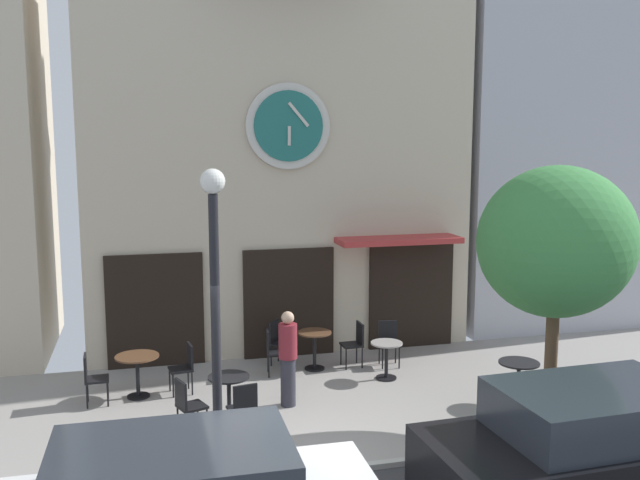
{
  "coord_description": "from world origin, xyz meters",
  "views": [
    {
      "loc": [
        -1.97,
        -8.75,
        4.58
      ],
      "look_at": [
        0.94,
        2.69,
        2.86
      ],
      "focal_mm": 39.29,
      "sensor_mm": 36.0,
      "label": 1
    }
  ],
  "objects_px": {
    "cafe_chair_left_end": "(389,340)",
    "cafe_chair_by_entrance": "(92,375)",
    "street_tree": "(557,242)",
    "cafe_chair_under_awning": "(278,339)",
    "cafe_table_center": "(386,355)",
    "cafe_chair_corner": "(355,341)",
    "cafe_table_leftmost": "(137,367)",
    "pedestrian_maroon": "(288,357)",
    "parked_car_black": "(594,448)",
    "cafe_chair_near_lamp": "(273,348)",
    "cafe_chair_right_end": "(187,403)",
    "cafe_chair_near_tree": "(185,364)",
    "cafe_chair_facing_street": "(243,406)",
    "cafe_table_center_left": "(315,343)",
    "cafe_table_rightmost": "(229,389)",
    "cafe_table_near_door": "(519,374)",
    "street_lamp": "(215,311)"
  },
  "relations": [
    {
      "from": "cafe_chair_left_end",
      "to": "cafe_chair_by_entrance",
      "type": "distance_m",
      "value": 5.76
    },
    {
      "from": "street_tree",
      "to": "cafe_chair_under_awning",
      "type": "height_order",
      "value": "street_tree"
    },
    {
      "from": "cafe_table_center",
      "to": "cafe_chair_corner",
      "type": "relative_size",
      "value": 0.8
    },
    {
      "from": "cafe_table_leftmost",
      "to": "pedestrian_maroon",
      "type": "distance_m",
      "value": 2.74
    },
    {
      "from": "street_tree",
      "to": "parked_car_black",
      "type": "height_order",
      "value": "street_tree"
    },
    {
      "from": "cafe_chair_under_awning",
      "to": "pedestrian_maroon",
      "type": "relative_size",
      "value": 0.54
    },
    {
      "from": "cafe_chair_near_lamp",
      "to": "cafe_chair_right_end",
      "type": "xyz_separation_m",
      "value": [
        -1.8,
        -2.45,
        0.0
      ]
    },
    {
      "from": "cafe_chair_near_tree",
      "to": "cafe_chair_facing_street",
      "type": "bearing_deg",
      "value": -71.6
    },
    {
      "from": "cafe_chair_left_end",
      "to": "cafe_chair_near_tree",
      "type": "distance_m",
      "value": 4.15
    },
    {
      "from": "cafe_chair_corner",
      "to": "pedestrian_maroon",
      "type": "bearing_deg",
      "value": -135.16
    },
    {
      "from": "cafe_chair_right_end",
      "to": "pedestrian_maroon",
      "type": "distance_m",
      "value": 1.97
    },
    {
      "from": "cafe_chair_corner",
      "to": "cafe_chair_right_end",
      "type": "relative_size",
      "value": 1.0
    },
    {
      "from": "cafe_table_center_left",
      "to": "cafe_chair_left_end",
      "type": "bearing_deg",
      "value": -3.98
    },
    {
      "from": "cafe_chair_right_end",
      "to": "cafe_table_center",
      "type": "bearing_deg",
      "value": 23.55
    },
    {
      "from": "cafe_chair_left_end",
      "to": "cafe_table_leftmost",
      "type": "bearing_deg",
      "value": -173.06
    },
    {
      "from": "cafe_table_center_left",
      "to": "cafe_table_center",
      "type": "xyz_separation_m",
      "value": [
        1.2,
        -0.89,
        -0.06
      ]
    },
    {
      "from": "cafe_table_center",
      "to": "cafe_chair_left_end",
      "type": "distance_m",
      "value": 0.85
    },
    {
      "from": "cafe_chair_left_end",
      "to": "pedestrian_maroon",
      "type": "xyz_separation_m",
      "value": [
        -2.43,
        -1.65,
        0.33
      ]
    },
    {
      "from": "cafe_table_leftmost",
      "to": "cafe_chair_by_entrance",
      "type": "distance_m",
      "value": 0.79
    },
    {
      "from": "cafe_table_rightmost",
      "to": "street_tree",
      "type": "bearing_deg",
      "value": -18.47
    },
    {
      "from": "cafe_chair_near_lamp",
      "to": "pedestrian_maroon",
      "type": "bearing_deg",
      "value": -91.11
    },
    {
      "from": "cafe_table_rightmost",
      "to": "cafe_chair_by_entrance",
      "type": "xyz_separation_m",
      "value": [
        -2.22,
        1.2,
        0.02
      ]
    },
    {
      "from": "cafe_table_rightmost",
      "to": "cafe_table_center",
      "type": "bearing_deg",
      "value": 20.81
    },
    {
      "from": "cafe_chair_under_awning",
      "to": "cafe_chair_near_lamp",
      "type": "bearing_deg",
      "value": -110.86
    },
    {
      "from": "street_tree",
      "to": "cafe_chair_corner",
      "type": "height_order",
      "value": "street_tree"
    },
    {
      "from": "cafe_table_rightmost",
      "to": "parked_car_black",
      "type": "distance_m",
      "value": 5.63
    },
    {
      "from": "cafe_table_near_door",
      "to": "cafe_chair_near_lamp",
      "type": "relative_size",
      "value": 0.84
    },
    {
      "from": "street_lamp",
      "to": "cafe_chair_corner",
      "type": "height_order",
      "value": "street_lamp"
    },
    {
      "from": "street_lamp",
      "to": "cafe_table_near_door",
      "type": "distance_m",
      "value": 5.51
    },
    {
      "from": "cafe_chair_left_end",
      "to": "cafe_chair_by_entrance",
      "type": "xyz_separation_m",
      "value": [
        -5.71,
        -0.78,
        0.0
      ]
    },
    {
      "from": "street_lamp",
      "to": "parked_car_black",
      "type": "height_order",
      "value": "street_lamp"
    },
    {
      "from": "cafe_table_near_door",
      "to": "cafe_chair_corner",
      "type": "relative_size",
      "value": 0.84
    },
    {
      "from": "street_lamp",
      "to": "cafe_chair_facing_street",
      "type": "bearing_deg",
      "value": 35.1
    },
    {
      "from": "cafe_chair_left_end",
      "to": "cafe_chair_under_awning",
      "type": "distance_m",
      "value": 2.24
    },
    {
      "from": "cafe_chair_near_tree",
      "to": "cafe_table_center_left",
      "type": "bearing_deg",
      "value": 14.92
    },
    {
      "from": "cafe_chair_near_lamp",
      "to": "cafe_table_center",
      "type": "bearing_deg",
      "value": -20.13
    },
    {
      "from": "cafe_table_leftmost",
      "to": "cafe_table_center",
      "type": "distance_m",
      "value": 4.63
    },
    {
      "from": "cafe_table_leftmost",
      "to": "parked_car_black",
      "type": "xyz_separation_m",
      "value": [
        5.53,
        -5.25,
        0.2
      ]
    },
    {
      "from": "cafe_table_near_door",
      "to": "cafe_chair_facing_street",
      "type": "relative_size",
      "value": 0.84
    },
    {
      "from": "cafe_table_leftmost",
      "to": "cafe_chair_corner",
      "type": "height_order",
      "value": "cafe_chair_corner"
    },
    {
      "from": "cafe_chair_near_lamp",
      "to": "cafe_chair_near_tree",
      "type": "distance_m",
      "value": 1.81
    },
    {
      "from": "cafe_chair_by_entrance",
      "to": "pedestrian_maroon",
      "type": "relative_size",
      "value": 0.54
    },
    {
      "from": "cafe_chair_corner",
      "to": "cafe_chair_facing_street",
      "type": "xyz_separation_m",
      "value": [
        -2.69,
        -2.91,
        0.0
      ]
    },
    {
      "from": "street_lamp",
      "to": "cafe_table_near_door",
      "type": "bearing_deg",
      "value": 6.04
    },
    {
      "from": "street_lamp",
      "to": "cafe_chair_corner",
      "type": "bearing_deg",
      "value": 45.89
    },
    {
      "from": "street_tree",
      "to": "cafe_chair_by_entrance",
      "type": "relative_size",
      "value": 4.65
    },
    {
      "from": "cafe_chair_near_lamp",
      "to": "cafe_chair_by_entrance",
      "type": "xyz_separation_m",
      "value": [
        -3.31,
        -0.76,
        0.0
      ]
    },
    {
      "from": "cafe_table_center_left",
      "to": "pedestrian_maroon",
      "type": "height_order",
      "value": "pedestrian_maroon"
    },
    {
      "from": "cafe_table_center",
      "to": "cafe_chair_corner",
      "type": "bearing_deg",
      "value": 112.29
    },
    {
      "from": "street_tree",
      "to": "cafe_chair_corner",
      "type": "relative_size",
      "value": 4.65
    }
  ]
}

